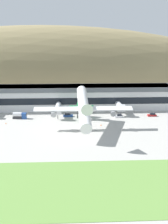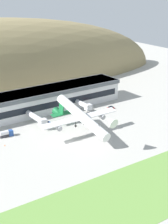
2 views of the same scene
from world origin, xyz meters
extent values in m
plane|color=#ADAAA3|center=(0.00, 0.00, 0.00)|extent=(400.36, 400.36, 0.00)
cube|color=#669342|center=(0.00, -45.97, 0.04)|extent=(360.33, 31.57, 0.08)
ellipsoid|color=#8E7F56|center=(-14.85, 100.15, 0.00)|extent=(310.67, 64.13, 88.69)
cube|color=silver|center=(-1.91, 42.10, 5.94)|extent=(116.14, 15.48, 11.87)
cube|color=#565B60|center=(-1.91, 42.10, 10.80)|extent=(117.34, 16.68, 2.14)
cube|color=black|center=(-1.91, 34.31, 5.34)|extent=(111.49, 0.16, 3.32)
cylinder|color=silver|center=(-2.24, 26.82, 4.00)|extent=(2.60, 15.07, 2.60)
cube|color=silver|center=(-2.24, 19.28, 4.00)|extent=(3.38, 2.86, 2.86)
cylinder|color=slate|center=(-2.24, 19.78, 2.00)|extent=(0.36, 0.36, 4.00)
cylinder|color=silver|center=(27.28, 29.11, 4.00)|extent=(2.60, 10.50, 2.60)
cube|color=silver|center=(27.28, 23.86, 4.00)|extent=(3.38, 2.86, 2.86)
cylinder|color=slate|center=(27.28, 24.36, 2.00)|extent=(0.36, 0.36, 4.00)
cylinder|color=white|center=(8.53, 2.81, 9.31)|extent=(4.19, 35.93, 11.76)
cone|color=white|center=(8.53, -16.96, 13.64)|extent=(4.11, 5.39, 5.00)
cone|color=#196B38|center=(8.53, 22.99, 4.90)|extent=(4.11, 6.21, 5.18)
cube|color=#196B38|center=(8.53, 19.71, 10.16)|extent=(0.50, 5.63, 9.69)
cube|color=#196B38|center=(8.53, 19.92, 5.57)|extent=(10.91, 2.95, 0.98)
cube|color=white|center=(8.53, 4.56, 8.20)|extent=(39.46, 3.61, 1.21)
cylinder|color=#9E9EA3|center=(-3.31, 4.04, 6.76)|extent=(2.30, 4.01, 3.02)
cylinder|color=#9E9EA3|center=(20.37, 4.04, 6.76)|extent=(2.30, 4.01, 3.02)
cylinder|color=#2D2D2D|center=(6.22, 4.56, 5.94)|extent=(0.28, 0.28, 2.20)
cylinder|color=#2D2D2D|center=(6.22, 4.56, 4.84)|extent=(0.45, 1.10, 1.10)
cylinder|color=#2D2D2D|center=(10.83, 4.56, 5.94)|extent=(0.28, 0.28, 2.20)
cylinder|color=#2D2D2D|center=(10.83, 4.56, 4.84)|extent=(0.45, 1.10, 1.10)
cylinder|color=#2D2D2D|center=(8.53, -9.45, 9.12)|extent=(0.22, 0.22, 1.98)
cylinder|color=#2D2D2D|center=(8.53, -9.45, 8.13)|extent=(0.30, 0.82, 0.82)
cube|color=#B21E1E|center=(41.77, 23.39, 0.40)|extent=(4.10, 1.88, 0.79)
cube|color=black|center=(41.97, 23.39, 1.12)|extent=(2.25, 1.59, 0.65)
cube|color=silver|center=(25.87, 22.07, 0.42)|extent=(3.96, 1.93, 0.83)
cube|color=black|center=(26.06, 22.07, 1.17)|extent=(2.19, 1.62, 0.68)
cube|color=#264C99|center=(2.40, 24.65, 0.41)|extent=(4.51, 1.78, 0.82)
cube|color=black|center=(2.18, 24.65, 1.15)|extent=(2.48, 1.51, 0.67)
cube|color=#264C99|center=(-17.56, 22.01, 1.30)|extent=(2.09, 2.31, 2.60)
cube|color=black|center=(-16.54, 21.95, 1.77)|extent=(0.18, 1.87, 1.15)
cube|color=#38383D|center=(-20.64, 22.18, 0.45)|extent=(4.30, 2.21, 0.90)
cylinder|color=silver|center=(-20.64, 22.18, 1.95)|extent=(4.10, 2.31, 2.09)
cube|color=orange|center=(-24.26, 13.50, 0.01)|extent=(0.52, 0.52, 0.03)
cone|color=orange|center=(-24.26, 13.50, 0.31)|extent=(0.40, 0.40, 0.55)
cube|color=orange|center=(16.17, 8.64, 0.01)|extent=(0.52, 0.52, 0.03)
cone|color=orange|center=(16.17, 8.64, 0.31)|extent=(0.40, 0.40, 0.55)
camera|label=1|loc=(2.34, -116.77, 35.74)|focal=50.00mm
camera|label=2|loc=(-80.42, -123.67, 68.64)|focal=60.00mm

